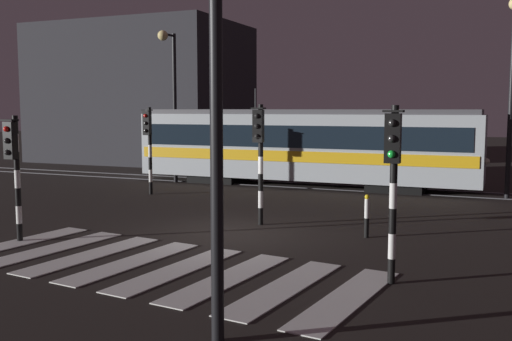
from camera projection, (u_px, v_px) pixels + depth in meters
ground_plane at (227, 234)px, 15.52m from camera, size 120.00×120.00×0.00m
rail_near at (326, 189)px, 24.03m from camera, size 80.00×0.12×0.03m
rail_far at (336, 185)px, 25.35m from camera, size 80.00×0.12×0.03m
crosswalk_zebra at (155, 266)px, 12.34m from camera, size 9.63×4.93×0.02m
traffic_light_corner_near_left at (14, 159)px, 14.35m from camera, size 0.36×0.42×3.11m
traffic_light_corner_near_right at (393, 167)px, 10.80m from camera, size 0.36×0.42×3.34m
traffic_light_median_centre at (259, 146)px, 16.42m from camera, size 0.36×0.42×3.40m
traffic_light_corner_far_left at (149, 137)px, 22.38m from camera, size 0.36×0.42×3.33m
street_lamp_trackside_right at (512, 74)px, 21.04m from camera, size 0.44×1.21×7.08m
street_lamp_trackside_left at (171, 87)px, 25.76m from camera, size 0.44×1.21×6.58m
tram at (303, 145)px, 25.00m from camera, size 14.66×2.58×4.15m
bollard_island_edge at (367, 216)px, 15.02m from camera, size 0.12×0.12×1.11m
building_backdrop at (142, 94)px, 37.12m from camera, size 12.28×8.00×8.40m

